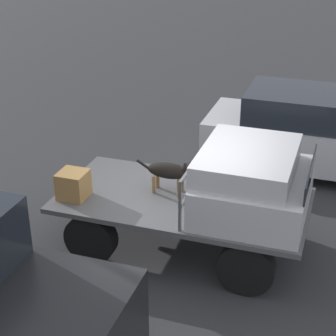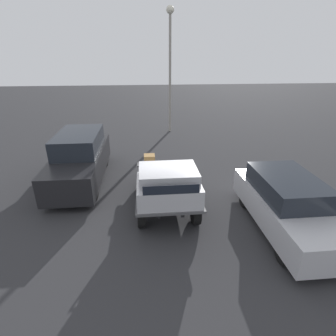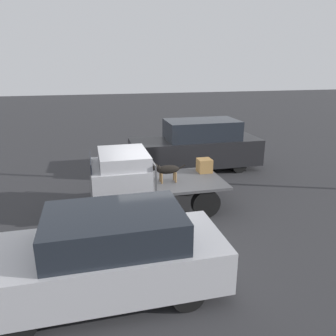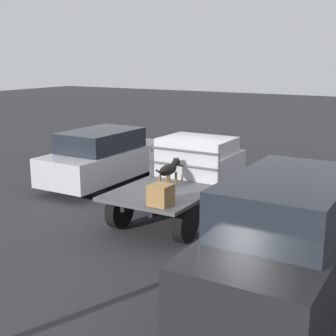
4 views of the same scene
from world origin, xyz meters
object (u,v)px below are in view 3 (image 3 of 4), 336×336
Objects in this scene: cargo_crate at (204,165)px; parked_pickup_far at (197,146)px; dog at (166,170)px; flatbed_truck at (158,189)px; parked_sedan at (107,255)px.

cargo_crate is 0.08× the size of parked_pickup_far.
flatbed_truck is at bearing -37.52° from dog.
parked_sedan reaches higher than dog.
parked_pickup_far is at bearing -124.60° from flatbed_truck.
cargo_crate is at bearing -162.74° from flatbed_truck.
flatbed_truck is 0.74× the size of parked_pickup_far.
parked_pickup_far is (-2.35, -3.40, 0.37)m from flatbed_truck.
parked_sedan is at bearing 69.80° from parked_pickup_far.
parked_sedan is 8.06m from parked_pickup_far.
parked_pickup_far is (-2.13, -3.52, -0.27)m from dog.
parked_sedan is at bearing 50.45° from cargo_crate.
dog is 4.12m from parked_pickup_far.
parked_pickup_far reaches higher than parked_sedan.
cargo_crate is at bearing -165.66° from dog.
dog is (-0.22, 0.12, 0.63)m from flatbed_truck.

